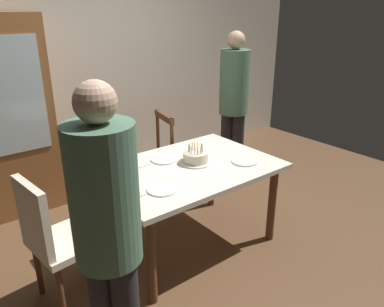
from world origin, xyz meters
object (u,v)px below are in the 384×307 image
dining_table (187,177)px  person_guest (234,100)px  chair_spindle_back (150,163)px  person_celebrant (108,232)px  plate_far_side (164,160)px  chair_upholstered (54,236)px  plate_near_guest (245,161)px  birthday_cake (196,158)px  plate_near_celebrant (162,189)px

dining_table → person_guest: bearing=30.3°
chair_spindle_back → person_celebrant: person_celebrant is taller
plate_far_side → chair_upholstered: 1.08m
plate_near_guest → person_celebrant: (-1.51, -0.56, 0.21)m
chair_upholstered → chair_spindle_back: bearing=32.5°
birthday_cake → chair_upholstered: bearing=-179.5°
dining_table → plate_near_celebrant: bearing=-150.5°
plate_near_celebrant → chair_spindle_back: (0.55, 1.04, -0.28)m
person_celebrant → person_guest: 2.71m
dining_table → chair_spindle_back: 0.85m
plate_near_celebrant → person_celebrant: (-0.68, -0.56, 0.21)m
plate_near_guest → chair_spindle_back: size_ratio=0.23×
plate_near_celebrant → dining_table: bearing=29.5°
chair_spindle_back → chair_upholstered: bearing=-147.5°
birthday_cake → person_celebrant: size_ratio=0.17×
plate_near_celebrant → person_guest: 1.85m
dining_table → plate_near_celebrant: (-0.40, -0.22, 0.10)m
plate_near_guest → chair_upholstered: bearing=171.3°
dining_table → plate_near_celebrant: 0.46m
plate_near_celebrant → chair_upholstered: chair_upholstered is taller
birthday_cake → chair_upholstered: size_ratio=0.29×
birthday_cake → chair_upholstered: (-1.21, -0.01, -0.25)m
person_guest → chair_upholstered: bearing=-163.4°
plate_near_celebrant → person_celebrant: person_celebrant is taller
person_celebrant → birthday_cake: bearing=34.1°
dining_table → plate_near_guest: plate_near_guest is taller
plate_far_side → plate_near_guest: size_ratio=1.00×
birthday_cake → plate_far_side: (-0.18, 0.20, -0.04)m
chair_upholstered → person_celebrant: bearing=-87.9°
plate_far_side → person_guest: bearing=20.4°
dining_table → person_guest: 1.42m
plate_near_guest → dining_table: bearing=152.6°
person_celebrant → dining_table: bearing=35.9°
plate_near_celebrant → chair_upholstered: size_ratio=0.23×
dining_table → plate_near_guest: size_ratio=6.54×
plate_near_celebrant → plate_far_side: (0.32, 0.45, 0.00)m
plate_near_guest → chair_upholstered: chair_upholstered is taller
plate_far_side → plate_near_guest: same height
plate_far_side → dining_table: bearing=-72.2°
chair_spindle_back → dining_table: bearing=-100.5°
plate_near_celebrant → chair_spindle_back: 1.20m
plate_far_side → plate_near_guest: bearing=-41.6°
dining_table → birthday_cake: size_ratio=5.14×
plate_far_side → chair_spindle_back: 0.69m
person_guest → dining_table: bearing=-149.7°
birthday_cake → plate_near_celebrant: size_ratio=1.27×
chair_spindle_back → person_guest: size_ratio=0.56×
person_celebrant → plate_far_side: bearing=44.9°
plate_far_side → person_celebrant: person_celebrant is taller
birthday_cake → plate_near_guest: birthday_cake is taller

